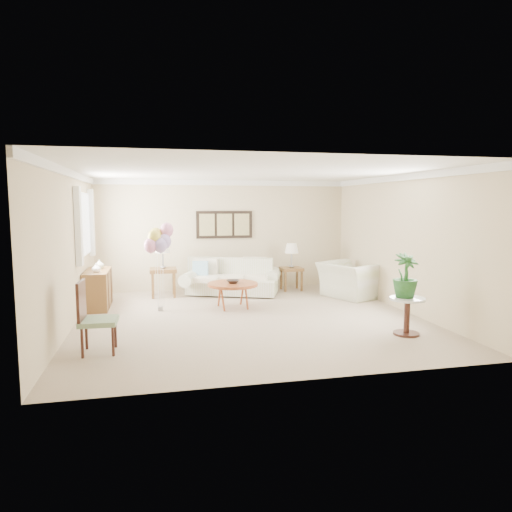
{
  "coord_description": "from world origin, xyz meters",
  "views": [
    {
      "loc": [
        -1.62,
        -7.86,
        2.04
      ],
      "look_at": [
        0.25,
        0.6,
        1.05
      ],
      "focal_mm": 32.0,
      "sensor_mm": 36.0,
      "label": 1
    }
  ],
  "objects_px": {
    "sofa": "(232,280)",
    "accent_chair": "(93,316)",
    "coffee_table": "(233,285)",
    "balloon_cluster": "(159,239)",
    "armchair": "(350,280)"
  },
  "relations": [
    {
      "from": "coffee_table",
      "to": "armchair",
      "type": "distance_m",
      "value": 2.74
    },
    {
      "from": "coffee_table",
      "to": "accent_chair",
      "type": "height_order",
      "value": "accent_chair"
    },
    {
      "from": "armchair",
      "to": "balloon_cluster",
      "type": "bearing_deg",
      "value": 72.67
    },
    {
      "from": "coffee_table",
      "to": "armchair",
      "type": "height_order",
      "value": "armchair"
    },
    {
      "from": "coffee_table",
      "to": "balloon_cluster",
      "type": "bearing_deg",
      "value": 178.39
    },
    {
      "from": "sofa",
      "to": "armchair",
      "type": "xyz_separation_m",
      "value": [
        2.48,
        -0.89,
        0.06
      ]
    },
    {
      "from": "sofa",
      "to": "accent_chair",
      "type": "xyz_separation_m",
      "value": [
        -2.54,
        -3.67,
        0.2
      ]
    },
    {
      "from": "accent_chair",
      "to": "balloon_cluster",
      "type": "xyz_separation_m",
      "value": [
        0.92,
        2.33,
        0.85
      ]
    },
    {
      "from": "accent_chair",
      "to": "balloon_cluster",
      "type": "bearing_deg",
      "value": 68.39
    },
    {
      "from": "sofa",
      "to": "accent_chair",
      "type": "height_order",
      "value": "accent_chair"
    },
    {
      "from": "sofa",
      "to": "armchair",
      "type": "bearing_deg",
      "value": -19.74
    },
    {
      "from": "sofa",
      "to": "coffee_table",
      "type": "distance_m",
      "value": 1.4
    },
    {
      "from": "sofa",
      "to": "accent_chair",
      "type": "relative_size",
      "value": 2.45
    },
    {
      "from": "coffee_table",
      "to": "accent_chair",
      "type": "distance_m",
      "value": 3.26
    },
    {
      "from": "armchair",
      "to": "balloon_cluster",
      "type": "height_order",
      "value": "balloon_cluster"
    }
  ]
}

